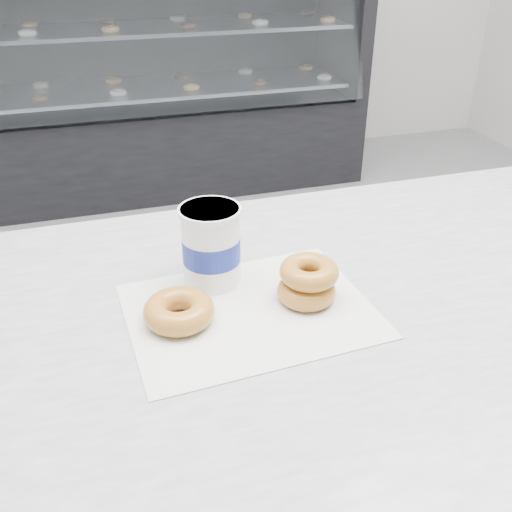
{
  "coord_description": "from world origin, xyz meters",
  "views": [
    {
      "loc": [
        -0.41,
        -1.22,
        1.37
      ],
      "look_at": [
        -0.2,
        -0.53,
        0.96
      ],
      "focal_mm": 40.0,
      "sensor_mm": 36.0,
      "label": 1
    }
  ],
  "objects_px": {
    "donut_single": "(179,311)",
    "coffee_cup": "(211,245)",
    "counter": "(366,488)",
    "display_case": "(153,103)",
    "donut_stack": "(308,281)"
  },
  "relations": [
    {
      "from": "donut_single",
      "to": "coffee_cup",
      "type": "relative_size",
      "value": 0.8
    },
    {
      "from": "display_case",
      "to": "coffee_cup",
      "type": "height_order",
      "value": "display_case"
    },
    {
      "from": "donut_stack",
      "to": "coffee_cup",
      "type": "xyz_separation_m",
      "value": [
        -0.12,
        0.09,
        0.03
      ]
    },
    {
      "from": "donut_single",
      "to": "coffee_cup",
      "type": "height_order",
      "value": "coffee_cup"
    },
    {
      "from": "donut_single",
      "to": "coffee_cup",
      "type": "xyz_separation_m",
      "value": [
        0.07,
        0.09,
        0.04
      ]
    },
    {
      "from": "counter",
      "to": "donut_stack",
      "type": "distance_m",
      "value": 0.5
    },
    {
      "from": "display_case",
      "to": "donut_stack",
      "type": "xyz_separation_m",
      "value": [
        -0.13,
        -2.7,
        0.44
      ]
    },
    {
      "from": "counter",
      "to": "coffee_cup",
      "type": "bearing_deg",
      "value": 156.81
    },
    {
      "from": "display_case",
      "to": "donut_stack",
      "type": "relative_size",
      "value": 20.39
    },
    {
      "from": "display_case",
      "to": "donut_single",
      "type": "height_order",
      "value": "display_case"
    },
    {
      "from": "counter",
      "to": "coffee_cup",
      "type": "relative_size",
      "value": 24.69
    },
    {
      "from": "display_case",
      "to": "donut_single",
      "type": "distance_m",
      "value": 2.75
    },
    {
      "from": "display_case",
      "to": "coffee_cup",
      "type": "bearing_deg",
      "value": -95.56
    },
    {
      "from": "counter",
      "to": "display_case",
      "type": "distance_m",
      "value": 2.72
    },
    {
      "from": "donut_stack",
      "to": "coffee_cup",
      "type": "bearing_deg",
      "value": 142.65
    }
  ]
}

